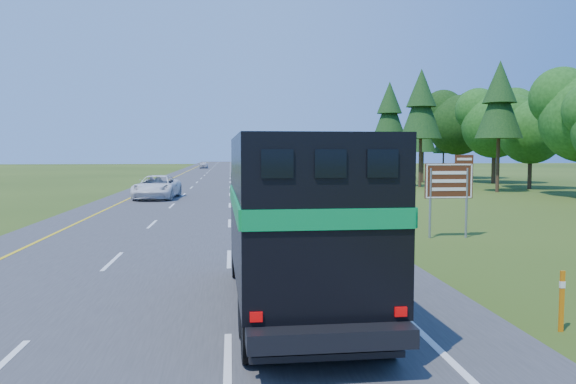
# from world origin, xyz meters

# --- Properties ---
(road) EXTENTS (15.00, 260.00, 0.04)m
(road) POSITION_xyz_m (0.00, 50.00, 0.02)
(road) COLOR #38383A
(road) RESTS_ON ground
(lane_markings) EXTENTS (11.15, 260.00, 0.01)m
(lane_markings) POSITION_xyz_m (0.00, 50.00, 0.04)
(lane_markings) COLOR yellow
(lane_markings) RESTS_ON road
(horse_truck) EXTENTS (2.85, 8.55, 3.76)m
(horse_truck) POSITION_xyz_m (3.29, 4.98, 2.05)
(horse_truck) COLOR black
(horse_truck) RESTS_ON road
(white_suv) EXTENTS (3.19, 6.26, 1.69)m
(white_suv) POSITION_xyz_m (-3.47, 34.64, 0.89)
(white_suv) COLOR white
(white_suv) RESTS_ON road
(far_car) EXTENTS (1.68, 4.11, 1.40)m
(far_car) POSITION_xyz_m (-3.53, 107.49, 0.74)
(far_car) COLOR #B8B8BF
(far_car) RESTS_ON road
(exit_sign) EXTENTS (1.98, 0.11, 3.36)m
(exit_sign) POSITION_xyz_m (10.66, 14.75, 2.18)
(exit_sign) COLOR gray
(exit_sign) RESTS_ON ground
(delineator) EXTENTS (0.10, 0.05, 1.20)m
(delineator) POSITION_xyz_m (8.27, 3.12, 0.64)
(delineator) COLOR orange
(delineator) RESTS_ON ground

